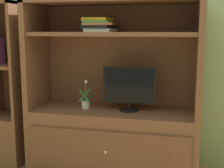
% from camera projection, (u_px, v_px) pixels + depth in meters
% --- Properties ---
extents(painted_rear_wall, '(6.00, 0.10, 2.80)m').
position_uv_depth(painted_rear_wall, '(121.00, 22.00, 3.08)').
color(painted_rear_wall, '#8C9E6B').
rests_on(painted_rear_wall, ground_plane).
extents(media_console, '(1.55, 0.58, 1.59)m').
position_uv_depth(media_console, '(113.00, 120.00, 2.91)').
color(media_console, brown).
rests_on(media_console, ground_plane).
extents(tv_monitor, '(0.48, 0.17, 0.41)m').
position_uv_depth(tv_monitor, '(129.00, 87.00, 2.81)').
color(tv_monitor, black).
rests_on(tv_monitor, media_console).
extents(potted_plant, '(0.12, 0.12, 0.27)m').
position_uv_depth(potted_plant, '(86.00, 103.00, 2.93)').
color(potted_plant, beige).
rests_on(potted_plant, media_console).
extents(magazine_stack, '(0.28, 0.31, 0.12)m').
position_uv_depth(magazine_stack, '(99.00, 25.00, 2.78)').
color(magazine_stack, silver).
rests_on(magazine_stack, media_console).
extents(bookshelf_tall, '(0.38, 0.45, 1.59)m').
position_uv_depth(bookshelf_tall, '(9.00, 109.00, 3.14)').
color(bookshelf_tall, brown).
rests_on(bookshelf_tall, ground_plane).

